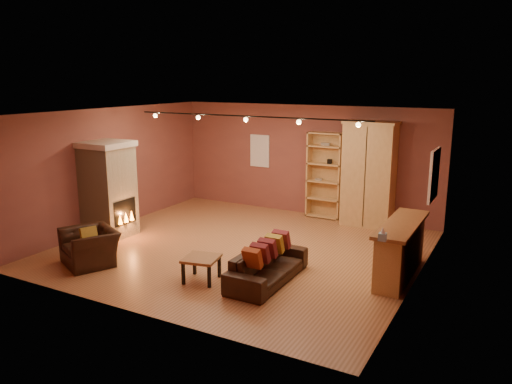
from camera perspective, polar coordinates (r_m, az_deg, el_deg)
The scene contains 16 objects.
floor at distance 10.41m, azimuth -1.66°, elevation -6.52°, with size 7.00×7.00×0.00m, color brown.
ceiling at distance 9.84m, azimuth -1.77°, elevation 9.05°, with size 7.00×7.00×0.00m, color brown.
back_wall at distance 12.89m, azimuth 5.59°, elevation 3.66°, with size 7.00×0.02×2.80m, color brown.
left_wall at distance 12.14m, azimuth -16.15°, elevation 2.63°, with size 0.02×6.50×2.80m, color brown.
right_wall at distance 8.84m, azimuth 18.30°, elevation -1.24°, with size 0.02×6.50×2.80m, color brown.
fireplace at distance 11.47m, azimuth -16.50°, elevation 0.30°, with size 1.01×0.98×2.12m.
back_window at distance 13.40m, azimuth 0.44°, elevation 4.72°, with size 0.56×0.04×0.86m, color silver.
bookcase at distance 12.61m, azimuth 7.95°, elevation 2.00°, with size 0.88×0.34×2.16m.
armoire at distance 12.04m, azimuth 12.77°, elevation 2.02°, with size 1.22×0.69×2.49m.
bar_counter at distance 9.23m, azimuth 16.17°, elevation -6.30°, with size 0.57×2.08×1.00m.
tissue_box at distance 8.00m, azimuth 14.27°, elevation -4.78°, with size 0.14×0.14×0.23m.
right_window at distance 10.15m, azimuth 19.70°, elevation 1.87°, with size 0.05×0.90×1.00m, color silver.
loveseat at distance 8.71m, azimuth 1.34°, elevation -7.76°, with size 0.57×1.90×0.78m.
armchair at distance 9.97m, azimuth -18.49°, elevation -5.35°, with size 1.22×1.05×0.90m.
coffee_table at distance 8.77m, azimuth -6.26°, elevation -7.80°, with size 0.68×0.68×0.43m.
track_rail at distance 10.02m, azimuth -1.18°, elevation 8.49°, with size 5.20×0.09×0.13m.
Camera 1 is at (4.95, -8.47, 3.47)m, focal length 35.00 mm.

